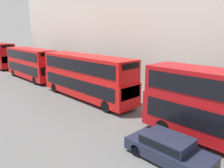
% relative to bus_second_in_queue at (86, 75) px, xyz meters
% --- Properties ---
extents(bus_second_in_queue, '(2.59, 11.36, 4.18)m').
position_rel_bus_second_in_queue_xyz_m(bus_second_in_queue, '(0.00, 0.00, 0.00)').
color(bus_second_in_queue, red).
rests_on(bus_second_in_queue, ground).
extents(bus_third_in_queue, '(2.59, 10.20, 4.09)m').
position_rel_bus_second_in_queue_xyz_m(bus_third_in_queue, '(0.00, 12.36, -0.05)').
color(bus_third_in_queue, red).
rests_on(bus_third_in_queue, ground).
extents(car_hatchback, '(1.84, 4.36, 1.31)m').
position_rel_bus_second_in_queue_xyz_m(car_hatchback, '(-3.40, -11.20, -1.61)').
color(car_hatchback, '#1E2338').
rests_on(car_hatchback, ground).
extents(pedestrian, '(0.36, 0.36, 1.71)m').
position_rel_bus_second_in_queue_xyz_m(pedestrian, '(2.94, 24.10, -1.52)').
color(pedestrian, '#26262D').
rests_on(pedestrian, ground).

